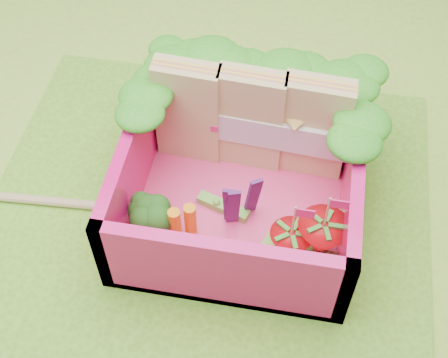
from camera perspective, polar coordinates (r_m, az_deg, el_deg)
ground at (r=3.67m, az=-1.93°, el=-4.58°), size 14.00×14.00×0.00m
placemat at (r=3.65m, az=-1.94°, el=-4.45°), size 2.60×2.60×0.03m
bento_floor at (r=3.70m, az=1.45°, el=-2.35°), size 1.30×1.30×0.05m
bento_box at (r=3.50m, az=1.53°, el=0.04°), size 1.30×1.30×0.55m
lettuce_ruffle at (r=3.59m, az=2.91°, el=9.48°), size 1.43×0.83×0.11m
sandwich_stack at (r=3.64m, az=2.52°, el=5.43°), size 1.25×0.25×0.69m
broccoli at (r=3.41m, az=-7.10°, el=-3.42°), size 0.32×0.32×0.27m
carrot_sticks at (r=3.43m, az=-3.81°, el=-4.17°), size 0.14×0.13×0.29m
purple_wedges at (r=3.44m, az=1.36°, el=-2.19°), size 0.19×0.14×0.38m
strawberry_left at (r=3.38m, az=6.05°, el=-6.01°), size 0.23×0.23×0.47m
strawberry_right at (r=3.40m, az=8.87°, el=-5.46°), size 0.28×0.28×0.52m
snap_peas at (r=3.53m, az=5.36°, el=-5.05°), size 0.91×0.56×0.05m
chopsticks at (r=3.86m, az=-15.78°, el=-1.95°), size 2.21×0.20×0.05m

